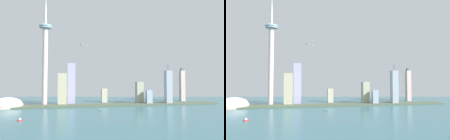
{
  "view_description": "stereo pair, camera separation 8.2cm",
  "coord_description": "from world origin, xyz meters",
  "views": [
    {
      "loc": [
        -116.79,
        -126.97,
        85.95
      ],
      "look_at": [
        -0.06,
        516.04,
        114.93
      ],
      "focal_mm": 32.94,
      "sensor_mm": 36.0,
      "label": 1
    },
    {
      "loc": [
        -116.71,
        -126.99,
        85.95
      ],
      "look_at": [
        -0.06,
        516.04,
        114.93
      ],
      "focal_mm": 32.94,
      "sensor_mm": 36.0,
      "label": 2
    }
  ],
  "objects": [
    {
      "name": "airplane",
      "position": [
        -91.53,
        500.55,
        188.3
      ],
      "size": [
        24.37,
        21.69,
        7.62
      ],
      "rotation": [
        0.0,
        0.0,
        5.72
      ],
      "color": "silver"
    },
    {
      "name": "skyscraper_3",
      "position": [
        132.95,
        542.15,
        24.1
      ],
      "size": [
        19.54,
        16.26,
        48.21
      ],
      "color": "#9BA8BD",
      "rests_on": "ground"
    },
    {
      "name": "boat_0",
      "position": [
        -227.4,
        325.79,
        1.82
      ],
      "size": [
        9.91,
        10.19,
        5.07
      ],
      "rotation": [
        0.0,
        0.0,
        3.96
      ],
      "color": "#A82120",
      "rests_on": "ground"
    },
    {
      "name": "skyscraper_0",
      "position": [
        238.62,
        613.04,
        52.59
      ],
      "size": [
        24.54,
        14.68,
        112.54
      ],
      "color": "slate",
      "rests_on": "ground"
    },
    {
      "name": "skyscraper_4",
      "position": [
        -127.83,
        588.08,
        70.19
      ],
      "size": [
        25.75,
        12.26,
        140.39
      ],
      "color": "#A3A0C9",
      "rests_on": "ground"
    },
    {
      "name": "channel_buoy_0",
      "position": [
        -109.86,
        369.08,
        0.98
      ],
      "size": [
        1.1,
        1.1,
        1.97
      ],
      "primitive_type": "cone",
      "color": "#E54C19",
      "rests_on": "ground"
    },
    {
      "name": "skyscraper_2",
      "position": [
        -7.95,
        637.07,
        25.11
      ],
      "size": [
        20.59,
        24.53,
        50.21
      ],
      "color": "#C0B79B",
      "rests_on": "ground"
    },
    {
      "name": "skyscraper_7",
      "position": [
        203.47,
        541.65,
        57.79
      ],
      "size": [
        21.76,
        22.07,
        138.26
      ],
      "color": "#9EA7B6",
      "rests_on": "ground"
    },
    {
      "name": "channel_buoy_2",
      "position": [
        -16.45,
        404.25,
        0.96
      ],
      "size": [
        1.32,
        1.32,
        1.91
      ],
      "primitive_type": "cone",
      "color": "green",
      "rests_on": "ground"
    },
    {
      "name": "skyscraper_5",
      "position": [
        -156.8,
        563.73,
        52.65
      ],
      "size": [
        27.68,
        12.26,
        105.29
      ],
      "color": "#B6AF8E",
      "rests_on": "ground"
    },
    {
      "name": "waterfront_pier",
      "position": [
        0.0,
        538.62,
        1.99
      ],
      "size": [
        741.43,
        64.8,
        3.98
      ],
      "primitive_type": "cube",
      "color": "#4C5A45",
      "rests_on": "ground"
    },
    {
      "name": "channel_buoy_1",
      "position": [
        -37.42,
        279.19,
        1.3
      ],
      "size": [
        1.47,
        1.47,
        2.61
      ],
      "primitive_type": "cone",
      "color": "#E54C19",
      "rests_on": "ground"
    },
    {
      "name": "boat_2",
      "position": [
        -48.15,
        430.89,
        1.56
      ],
      "size": [
        9.19,
        5.01,
        4.16
      ],
      "rotation": [
        0.0,
        0.0,
        3.35
      ],
      "color": "navy",
      "rests_on": "ground"
    },
    {
      "name": "skyscraper_6",
      "position": [
        107.93,
        570.74,
        37.89
      ],
      "size": [
        23.21,
        26.64,
        75.78
      ],
      "color": "#A8A990",
      "rests_on": "ground"
    },
    {
      "name": "observation_tower",
      "position": [
        -213.43,
        573.55,
        182.74
      ],
      "size": [
        42.79,
        42.79,
        379.06
      ],
      "color": "beige",
      "rests_on": "ground"
    },
    {
      "name": "stadium_dome",
      "position": [
        -319.5,
        547.3,
        8.09
      ],
      "size": [
        92.79,
        92.79,
        43.75
      ],
      "color": "beige",
      "rests_on": "ground"
    },
    {
      "name": "skyscraper_1",
      "position": [
        300.39,
        621.32,
        61.33
      ],
      "size": [
        17.47,
        17.42,
        128.45
      ],
      "color": "beige",
      "rests_on": "ground"
    }
  ]
}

